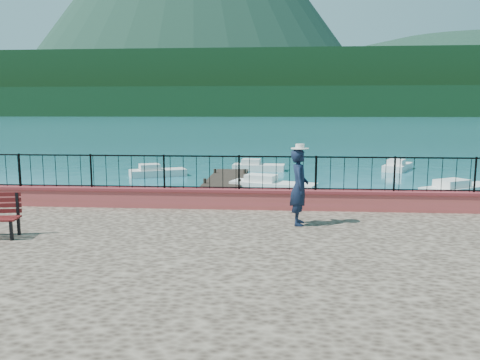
# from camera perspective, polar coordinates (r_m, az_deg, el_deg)

# --- Properties ---
(ground) EXTENTS (2000.00, 2000.00, 0.00)m
(ground) POSITION_cam_1_polar(r_m,az_deg,el_deg) (10.49, -0.10, -14.20)
(ground) COLOR #19596B
(ground) RESTS_ON ground
(parapet) EXTENTS (28.00, 0.46, 0.58)m
(parapet) POSITION_cam_1_polar(r_m,az_deg,el_deg) (13.61, 1.14, -2.32)
(parapet) COLOR #B03F46
(parapet) RESTS_ON promenade
(railing) EXTENTS (27.00, 0.05, 0.95)m
(railing) POSITION_cam_1_polar(r_m,az_deg,el_deg) (13.49, 1.15, 0.87)
(railing) COLOR black
(railing) RESTS_ON parapet
(dock) EXTENTS (2.00, 16.00, 0.30)m
(dock) POSITION_cam_1_polar(r_m,az_deg,el_deg) (22.17, -2.80, -1.61)
(dock) COLOR #2D231C
(dock) RESTS_ON ground
(far_forest) EXTENTS (900.00, 60.00, 18.00)m
(far_forest) POSITION_cam_1_polar(r_m,az_deg,el_deg) (309.68, 4.36, 9.43)
(far_forest) COLOR black
(far_forest) RESTS_ON ground
(foothills) EXTENTS (900.00, 120.00, 44.00)m
(foothills) POSITION_cam_1_polar(r_m,az_deg,el_deg) (370.08, 4.41, 11.30)
(foothills) COLOR black
(foothills) RESTS_ON ground
(companion_hill) EXTENTS (448.00, 384.00, 180.00)m
(companion_hill) POSITION_cam_1_polar(r_m,az_deg,el_deg) (610.39, 25.72, 7.32)
(companion_hill) COLOR #142D23
(companion_hill) RESTS_ON ground
(person) EXTENTS (0.48, 0.71, 1.91)m
(person) POSITION_cam_1_polar(r_m,az_deg,el_deg) (11.71, 7.23, -0.86)
(person) COLOR black
(person) RESTS_ON promenade
(hat) EXTENTS (0.44, 0.44, 0.12)m
(hat) POSITION_cam_1_polar(r_m,az_deg,el_deg) (11.59, 7.32, 4.08)
(hat) COLOR silver
(hat) RESTS_ON person
(boat_0) EXTENTS (4.30, 2.13, 0.80)m
(boat_0) POSITION_cam_1_polar(r_m,az_deg,el_deg) (17.42, -6.60, -3.63)
(boat_0) COLOR silver
(boat_0) RESTS_ON ground
(boat_1) EXTENTS (4.54, 2.61, 0.80)m
(boat_1) POSITION_cam_1_polar(r_m,az_deg,el_deg) (23.79, 4.06, -0.32)
(boat_1) COLOR white
(boat_1) RESTS_ON ground
(boat_2) EXTENTS (4.36, 3.40, 0.80)m
(boat_2) POSITION_cam_1_polar(r_m,az_deg,el_deg) (24.96, 25.32, -0.70)
(boat_2) COLOR silver
(boat_2) RESTS_ON ground
(boat_3) EXTENTS (3.61, 2.58, 0.80)m
(boat_3) POSITION_cam_1_polar(r_m,az_deg,el_deg) (29.26, -9.99, 1.24)
(boat_3) COLOR silver
(boat_3) RESTS_ON ground
(boat_4) EXTENTS (3.54, 1.59, 0.80)m
(boat_4) POSITION_cam_1_polar(r_m,az_deg,el_deg) (31.55, 2.30, 1.88)
(boat_4) COLOR silver
(boat_4) RESTS_ON ground
(boat_5) EXTENTS (2.66, 3.53, 0.80)m
(boat_5) POSITION_cam_1_polar(r_m,az_deg,el_deg) (33.51, 18.68, 1.83)
(boat_5) COLOR silver
(boat_5) RESTS_ON ground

